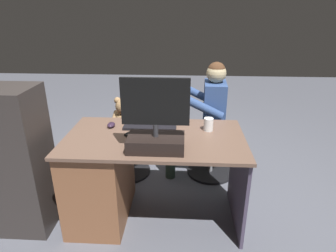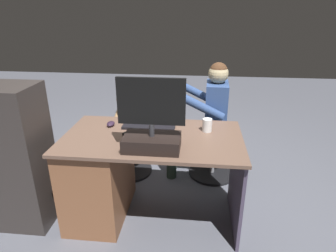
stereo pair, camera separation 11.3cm
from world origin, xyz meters
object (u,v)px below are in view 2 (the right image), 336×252
(desk, at_px, (110,173))
(office_chair_teddy, at_px, (128,147))
(monitor, at_px, (152,130))
(tv_remote, at_px, (131,132))
(cup, at_px, (207,125))
(teddy_bear, at_px, (126,115))
(visitor_chair, at_px, (213,150))
(keyboard, at_px, (149,126))
(person, at_px, (205,112))
(computer_mouse, at_px, (111,124))

(desk, distance_m, office_chair_teddy, 0.68)
(monitor, bearing_deg, tv_remote, -50.77)
(cup, height_order, teddy_bear, cup)
(teddy_bear, xyz_separation_m, visitor_chair, (-0.87, -0.03, -0.35))
(visitor_chair, bearing_deg, keyboard, 43.97)
(monitor, relative_size, teddy_bear, 1.41)
(person, bearing_deg, computer_mouse, 34.84)
(desk, relative_size, keyboard, 3.20)
(desk, xyz_separation_m, cup, (-0.76, -0.14, 0.39))
(monitor, height_order, teddy_bear, monitor)
(computer_mouse, bearing_deg, keyboard, -179.46)
(computer_mouse, height_order, office_chair_teddy, computer_mouse)
(monitor, height_order, computer_mouse, monitor)
(cup, bearing_deg, desk, 10.41)
(keyboard, relative_size, computer_mouse, 4.38)
(person, bearing_deg, tv_remote, 48.60)
(keyboard, distance_m, computer_mouse, 0.31)
(office_chair_teddy, bearing_deg, person, -177.50)
(monitor, distance_m, computer_mouse, 0.55)
(computer_mouse, height_order, cup, cup)
(office_chair_teddy, relative_size, teddy_bear, 1.38)
(monitor, bearing_deg, teddy_bear, -65.68)
(monitor, xyz_separation_m, office_chair_teddy, (0.40, -0.87, -0.58))
(desk, height_order, monitor, monitor)
(person, bearing_deg, office_chair_teddy, 2.50)
(keyboard, distance_m, visitor_chair, 0.90)
(cup, bearing_deg, person, -89.79)
(teddy_bear, bearing_deg, monitor, 114.32)
(keyboard, distance_m, teddy_bear, 0.61)
(office_chair_teddy, relative_size, visitor_chair, 1.01)
(desk, relative_size, office_chair_teddy, 2.78)
(cup, bearing_deg, office_chair_teddy, -34.32)
(desk, xyz_separation_m, teddy_bear, (0.02, -0.68, 0.24))
(cup, xyz_separation_m, person, (0.00, -0.56, -0.10))
(monitor, distance_m, office_chair_teddy, 1.12)
(keyboard, relative_size, office_chair_teddy, 0.87)
(computer_mouse, relative_size, person, 0.08)
(keyboard, distance_m, office_chair_teddy, 0.75)
(office_chair_teddy, xyz_separation_m, person, (-0.77, -0.03, 0.40))
(teddy_bear, relative_size, visitor_chair, 0.73)
(desk, xyz_separation_m, person, (-0.75, -0.70, 0.29))
(computer_mouse, relative_size, teddy_bear, 0.27)
(desk, height_order, computer_mouse, computer_mouse)
(desk, bearing_deg, computer_mouse, -84.00)
(desk, distance_m, person, 1.07)
(desk, xyz_separation_m, office_chair_teddy, (0.02, -0.67, -0.11))
(office_chair_teddy, height_order, person, person)
(computer_mouse, distance_m, office_chair_teddy, 0.68)
(cup, distance_m, teddy_bear, 0.96)
(tv_remote, bearing_deg, computer_mouse, -2.41)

